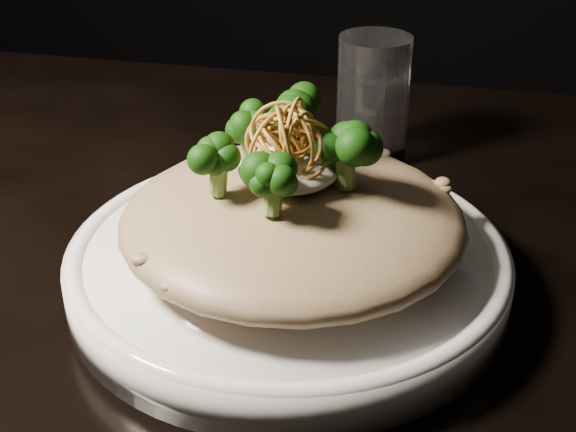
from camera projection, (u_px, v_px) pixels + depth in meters
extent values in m
cube|color=black|center=(187.00, 273.00, 0.60)|extent=(1.10, 0.80, 0.04)
cylinder|color=white|center=(288.00, 267.00, 0.55)|extent=(0.30, 0.30, 0.03)
ellipsoid|color=brown|center=(293.00, 219.00, 0.52)|extent=(0.23, 0.23, 0.05)
ellipsoid|color=white|center=(288.00, 169.00, 0.51)|extent=(0.06, 0.06, 0.02)
cylinder|color=silver|center=(373.00, 99.00, 0.71)|extent=(0.08, 0.08, 0.11)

